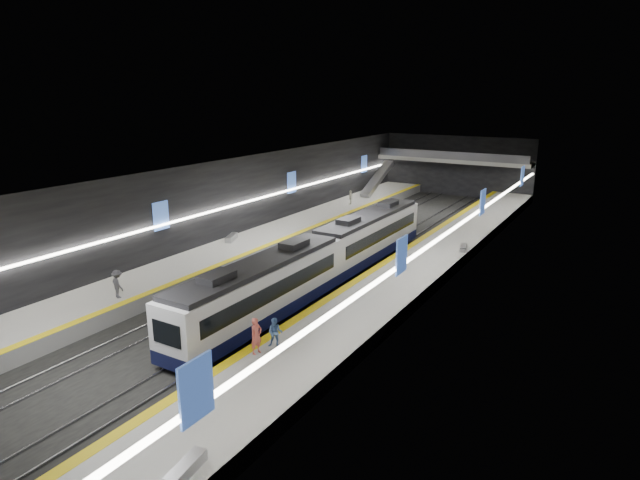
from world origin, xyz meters
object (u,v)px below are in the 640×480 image
Objects in this scene: escalator at (377,179)px; bench_left_far at (231,238)px; passenger_right_b at (275,333)px; passenger_right_a at (256,336)px; passenger_left_b at (118,284)px; bench_right_near at (186,469)px; passenger_left_a at (350,198)px; train at (323,257)px; bench_right_far at (463,248)px.

escalator is 3.96× the size of bench_left_far.
passenger_right_a is at bearing -135.47° from passenger_right_b.
escalator reaches higher than passenger_left_b.
escalator is 4.31× the size of bench_right_near.
passenger_right_a reaches higher than bench_right_near.
bench_right_near is 1.18× the size of passenger_right_b.
escalator is at bearing 64.67° from bench_left_far.
bench_left_far is (-1.42, -27.10, -1.65)m from escalator.
bench_right_near is 1.15× the size of passenger_left_a.
train is at bearing 83.82° from passenger_right_b.
passenger_left_b is (-12.56, 0.39, 0.13)m from passenger_right_b.
passenger_right_b is 0.97× the size of passenger_left_a.
train is at bearing -113.13° from passenger_left_b.
train reaches higher than passenger_left_a.
bench_right_far is 20.27m from passenger_left_a.
passenger_right_a is at bearing -111.16° from bench_right_far.
passenger_left_b is at bearing 91.57° from passenger_right_a.
escalator is at bearing 173.58° from passenger_left_a.
bench_right_near is 18.29m from passenger_left_b.
escalator is 43.91m from passenger_right_b.
passenger_left_b is at bearing 139.55° from bench_right_near.
bench_right_near is 1.01× the size of passenger_left_b.
passenger_right_b is 0.86× the size of passenger_left_b.
passenger_left_a reaches higher than bench_right_far.
passenger_left_b is (-15.78, -21.84, 0.71)m from bench_right_far.
bench_left_far is (-11.42, 3.33, -0.95)m from train.
escalator is 5.07× the size of passenger_right_b.
passenger_right_b is at bearing -71.39° from train.
bench_right_near is at bearing -97.53° from passenger_right_b.
passenger_left_a is at bearing 62.47° from bench_left_far.
passenger_right_a is at bearing -170.98° from passenger_left_b.
escalator is at bearing -72.47° from passenger_left_b.
passenger_left_b is (-12.16, 1.45, -0.02)m from passenger_right_a.
passenger_left_a is (-13.46, 33.75, 0.02)m from passenger_right_b.
passenger_right_b is at bearing 12.99° from passenger_left_a.
passenger_left_b is at bearing 153.43° from passenger_right_b.
train reaches higher than bench_right_near.
bench_left_far reaches higher than bench_right_far.
bench_right_far is at bearing 56.99° from passenger_right_b.
passenger_right_a is at bearing -72.61° from escalator.
bench_left_far is at bearing -63.61° from passenger_left_b.
bench_right_far is at bearing -0.43° from passenger_right_a.
passenger_left_a reaches higher than bench_left_far.
passenger_left_b is at bearing -7.21° from passenger_left_a.
bench_left_far is 1.09× the size of bench_right_near.
passenger_right_b is at bearing -66.13° from bench_left_far.
passenger_left_a is (-16.68, 11.51, 0.60)m from bench_right_far.
passenger_left_a is at bearing 133.04° from bench_right_far.
train is 15.90× the size of passenger_right_a.
escalator is 44.79m from passenger_right_a.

